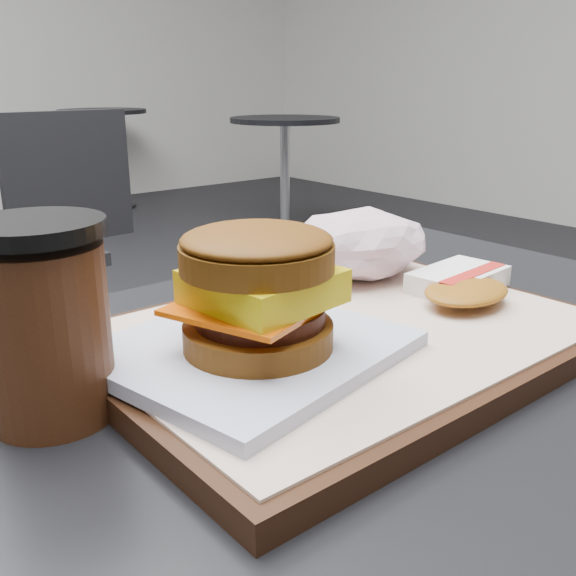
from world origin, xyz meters
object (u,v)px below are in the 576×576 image
at_px(breakfast_sandwich, 256,304).
at_px(crumpled_wrapper, 360,244).
at_px(serving_tray, 344,338).
at_px(neighbor_chair, 35,238).
at_px(hash_brown, 462,284).
at_px(coffee_cup, 45,325).

height_order(breakfast_sandwich, crumpled_wrapper, breakfast_sandwich).
relative_size(serving_tray, neighbor_chair, 0.43).
xyz_separation_m(breakfast_sandwich, crumpled_wrapper, (0.19, 0.09, -0.01)).
height_order(serving_tray, hash_brown, hash_brown).
xyz_separation_m(crumpled_wrapper, coffee_cup, (-0.31, -0.04, 0.01)).
relative_size(serving_tray, breakfast_sandwich, 1.74).
bearing_deg(coffee_cup, crumpled_wrapper, 8.13).
height_order(hash_brown, crumpled_wrapper, crumpled_wrapper).
relative_size(hash_brown, crumpled_wrapper, 0.88).
distance_m(breakfast_sandwich, coffee_cup, 0.13).
distance_m(serving_tray, neighbor_chair, 1.68).
height_order(hash_brown, neighbor_chair, neighbor_chair).
xyz_separation_m(hash_brown, coffee_cup, (-0.34, 0.06, 0.03)).
distance_m(serving_tray, crumpled_wrapper, 0.14).
bearing_deg(neighbor_chair, hash_brown, -95.59).
bearing_deg(neighbor_chair, serving_tray, -100.08).
distance_m(serving_tray, hash_brown, 0.13).
relative_size(coffee_cup, neighbor_chair, 0.14).
relative_size(breakfast_sandwich, hash_brown, 1.76).
xyz_separation_m(serving_tray, hash_brown, (0.13, -0.01, 0.02)).
bearing_deg(crumpled_wrapper, serving_tray, -140.24).
distance_m(coffee_cup, neighbor_chair, 1.69).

